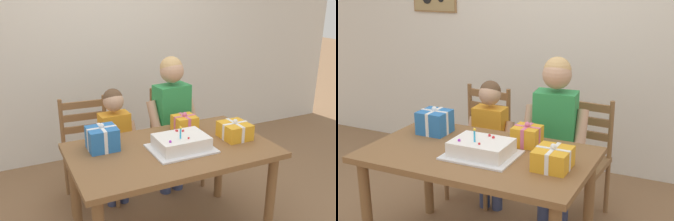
% 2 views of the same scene
% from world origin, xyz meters
% --- Properties ---
extents(back_wall, '(6.40, 0.11, 2.60)m').
position_xyz_m(back_wall, '(-0.01, 1.75, 1.30)').
color(back_wall, silver).
rests_on(back_wall, ground).
extents(dining_table, '(1.44, 0.85, 0.75)m').
position_xyz_m(dining_table, '(0.00, 0.00, 0.65)').
color(dining_table, brown).
rests_on(dining_table, ground).
extents(birthday_cake, '(0.44, 0.34, 0.19)m').
position_xyz_m(birthday_cake, '(0.05, -0.05, 0.80)').
color(birthday_cake, silver).
rests_on(birthday_cake, dining_table).
extents(gift_box_red_large, '(0.21, 0.20, 0.20)m').
position_xyz_m(gift_box_red_large, '(-0.45, 0.19, 0.83)').
color(gift_box_red_large, '#286BB7').
rests_on(gift_box_red_large, dining_table).
extents(gift_box_beside_cake, '(0.21, 0.22, 0.15)m').
position_xyz_m(gift_box_beside_cake, '(0.51, -0.04, 0.81)').
color(gift_box_beside_cake, gold).
rests_on(gift_box_beside_cake, dining_table).
extents(gift_box_corner_small, '(0.18, 0.17, 0.16)m').
position_xyz_m(gift_box_corner_small, '(0.23, 0.25, 0.81)').
color(gift_box_corner_small, gold).
rests_on(gift_box_corner_small, dining_table).
extents(chair_left, '(0.45, 0.45, 0.92)m').
position_xyz_m(chair_left, '(-0.42, 0.80, 0.47)').
color(chair_left, brown).
rests_on(chair_left, ground).
extents(chair_right, '(0.45, 0.45, 0.92)m').
position_xyz_m(chair_right, '(0.43, 0.80, 0.47)').
color(chair_right, brown).
rests_on(chair_right, ground).
extents(child_older, '(0.48, 0.28, 1.28)m').
position_xyz_m(child_older, '(0.30, 0.62, 0.78)').
color(child_older, '#38426B').
rests_on(child_older, ground).
extents(child_younger, '(0.39, 0.22, 1.06)m').
position_xyz_m(child_younger, '(-0.23, 0.62, 0.64)').
color(child_younger, '#38426B').
rests_on(child_younger, ground).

